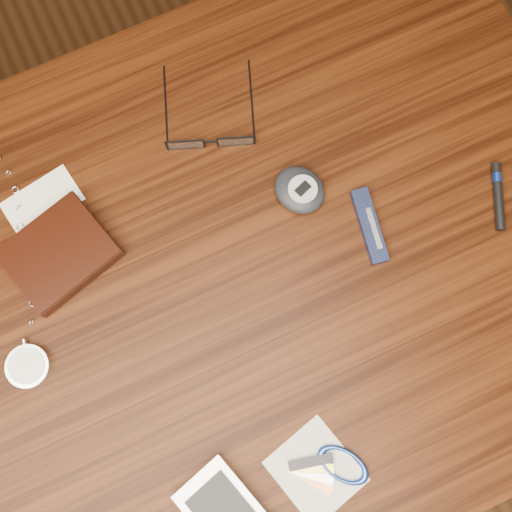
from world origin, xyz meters
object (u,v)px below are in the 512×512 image
object	(u,v)px
desk	(209,303)
pedometer	(300,190)
eyeglasses	(210,138)
pocket_watch	(26,355)
pocket_knife	(370,226)
wallet_and_card	(59,252)
notepad_keys	(329,468)

from	to	relation	value
desk	pedometer	distance (m)	0.20
eyeglasses	pocket_watch	xyz separation A→B (m)	(-0.30, -0.15, -0.00)
desk	pocket_knife	xyz separation A→B (m)	(0.21, -0.01, 0.11)
wallet_and_card	pedometer	world-z (taller)	same
eyeglasses	pocket_knife	bearing A→B (deg)	-54.59
desk	eyeglasses	xyz separation A→B (m)	(0.08, 0.17, 0.11)
desk	notepad_keys	distance (m)	0.26
pocket_knife	wallet_and_card	bearing A→B (deg)	160.43
notepad_keys	eyeglasses	bearing A→B (deg)	84.79
desk	wallet_and_card	world-z (taller)	wallet_and_card
desk	wallet_and_card	size ratio (longest dim) A/B	6.01
notepad_keys	wallet_and_card	bearing A→B (deg)	117.41
wallet_and_card	eyeglasses	bearing A→B (deg)	14.32
desk	pocket_watch	bearing A→B (deg)	175.27
eyeglasses	pocket_knife	size ratio (longest dim) A/B	1.52
pocket_watch	wallet_and_card	bearing A→B (deg)	50.03
pocket_watch	pedometer	xyz separation A→B (m)	(0.37, 0.04, 0.00)
desk	wallet_and_card	bearing A→B (deg)	140.15
desk	notepad_keys	xyz separation A→B (m)	(0.05, -0.24, 0.11)
desk	notepad_keys	bearing A→B (deg)	-78.69
eyeglasses	pocket_knife	xyz separation A→B (m)	(0.13, -0.18, -0.00)
desk	eyeglasses	world-z (taller)	eyeglasses
desk	pedometer	xyz separation A→B (m)	(0.15, 0.06, 0.11)
pocket_watch	desk	bearing A→B (deg)	-4.73
desk	pocket_knife	bearing A→B (deg)	-3.00
pocket_knife	pocket_watch	bearing A→B (deg)	176.13
eyeglasses	wallet_and_card	bearing A→B (deg)	-165.68
pocket_watch	notepad_keys	size ratio (longest dim) A/B	3.08
pedometer	pocket_knife	xyz separation A→B (m)	(0.06, -0.07, -0.01)
pedometer	pocket_knife	bearing A→B (deg)	-52.24
desk	pocket_watch	distance (m)	0.24
wallet_and_card	notepad_keys	xyz separation A→B (m)	(0.18, -0.35, -0.01)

